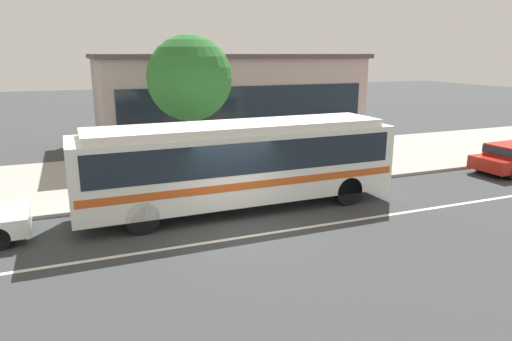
{
  "coord_description": "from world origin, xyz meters",
  "views": [
    {
      "loc": [
        -4.42,
        -12.46,
        5.14
      ],
      "look_at": [
        1.19,
        1.57,
        1.3
      ],
      "focal_mm": 32.39,
      "sensor_mm": 36.0,
      "label": 1
    }
  ],
  "objects_px": {
    "pedestrian_walking_along_curb": "(191,163)",
    "pedestrian_standing_by_tree": "(197,156)",
    "pedestrian_waiting_near_sign": "(325,148)",
    "bus_stop_sign": "(338,140)",
    "street_tree_near_stop": "(190,79)",
    "transit_bus": "(240,160)"
  },
  "relations": [
    {
      "from": "transit_bus",
      "to": "street_tree_near_stop",
      "type": "height_order",
      "value": "street_tree_near_stop"
    },
    {
      "from": "pedestrian_waiting_near_sign",
      "to": "pedestrian_walking_along_curb",
      "type": "height_order",
      "value": "pedestrian_walking_along_curb"
    },
    {
      "from": "pedestrian_walking_along_curb",
      "to": "bus_stop_sign",
      "type": "distance_m",
      "value": 6.03
    },
    {
      "from": "pedestrian_standing_by_tree",
      "to": "bus_stop_sign",
      "type": "height_order",
      "value": "bus_stop_sign"
    },
    {
      "from": "pedestrian_standing_by_tree",
      "to": "street_tree_near_stop",
      "type": "relative_size",
      "value": 0.3
    },
    {
      "from": "transit_bus",
      "to": "pedestrian_standing_by_tree",
      "type": "distance_m",
      "value": 3.57
    },
    {
      "from": "transit_bus",
      "to": "street_tree_near_stop",
      "type": "distance_m",
      "value": 4.92
    },
    {
      "from": "bus_stop_sign",
      "to": "street_tree_near_stop",
      "type": "height_order",
      "value": "street_tree_near_stop"
    },
    {
      "from": "transit_bus",
      "to": "bus_stop_sign",
      "type": "height_order",
      "value": "transit_bus"
    },
    {
      "from": "pedestrian_walking_along_curb",
      "to": "bus_stop_sign",
      "type": "xyz_separation_m",
      "value": [
        5.92,
        -0.92,
        0.64
      ]
    },
    {
      "from": "transit_bus",
      "to": "street_tree_near_stop",
      "type": "relative_size",
      "value": 1.86
    },
    {
      "from": "pedestrian_walking_along_curb",
      "to": "street_tree_near_stop",
      "type": "xyz_separation_m",
      "value": [
        0.41,
        1.49,
        3.06
      ]
    },
    {
      "from": "pedestrian_standing_by_tree",
      "to": "pedestrian_waiting_near_sign",
      "type": "bearing_deg",
      "value": -1.09
    },
    {
      "from": "pedestrian_walking_along_curb",
      "to": "bus_stop_sign",
      "type": "bearing_deg",
      "value": -8.79
    },
    {
      "from": "transit_bus",
      "to": "pedestrian_waiting_near_sign",
      "type": "bearing_deg",
      "value": 32.71
    },
    {
      "from": "pedestrian_standing_by_tree",
      "to": "pedestrian_walking_along_curb",
      "type": "bearing_deg",
      "value": -119.02
    },
    {
      "from": "pedestrian_standing_by_tree",
      "to": "street_tree_near_stop",
      "type": "xyz_separation_m",
      "value": [
        0.0,
        0.75,
        3.0
      ]
    },
    {
      "from": "pedestrian_waiting_near_sign",
      "to": "pedestrian_walking_along_curb",
      "type": "bearing_deg",
      "value": -174.25
    },
    {
      "from": "transit_bus",
      "to": "street_tree_near_stop",
      "type": "xyz_separation_m",
      "value": [
        -0.58,
        4.23,
        2.45
      ]
    },
    {
      "from": "transit_bus",
      "to": "bus_stop_sign",
      "type": "relative_size",
      "value": 4.28
    },
    {
      "from": "pedestrian_walking_along_curb",
      "to": "bus_stop_sign",
      "type": "height_order",
      "value": "bus_stop_sign"
    },
    {
      "from": "pedestrian_walking_along_curb",
      "to": "pedestrian_standing_by_tree",
      "type": "bearing_deg",
      "value": 60.98
    }
  ]
}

